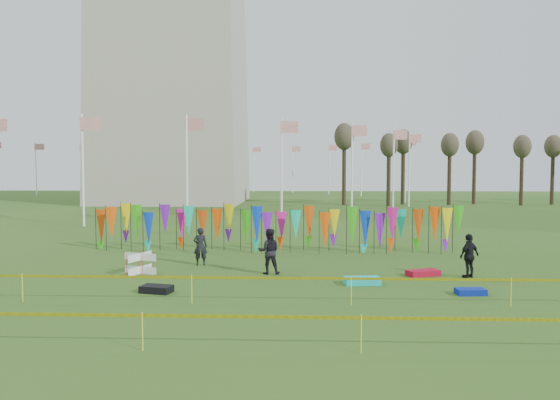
{
  "coord_description": "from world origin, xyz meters",
  "views": [
    {
      "loc": [
        1.56,
        -18.17,
        4.2
      ],
      "look_at": [
        0.59,
        6.0,
        2.76
      ],
      "focal_mm": 35.0,
      "sensor_mm": 36.0,
      "label": 1
    }
  ],
  "objects_px": {
    "kite_bag_turquoise": "(362,281)",
    "kite_bag_black": "(157,289)",
    "person_right": "(469,256)",
    "person_mid": "(269,251)",
    "kite_bag_red": "(423,273)",
    "kite_bag_blue": "(471,292)",
    "person_left": "(200,246)",
    "box_kite": "(140,263)"
  },
  "relations": [
    {
      "from": "box_kite",
      "to": "kite_bag_turquoise",
      "type": "height_order",
      "value": "box_kite"
    },
    {
      "from": "person_right",
      "to": "kite_bag_black",
      "type": "bearing_deg",
      "value": -19.97
    },
    {
      "from": "kite_bag_red",
      "to": "kite_bag_turquoise",
      "type": "bearing_deg",
      "value": -147.21
    },
    {
      "from": "kite_bag_turquoise",
      "to": "kite_bag_blue",
      "type": "xyz_separation_m",
      "value": [
        3.41,
        -1.46,
        -0.03
      ]
    },
    {
      "from": "person_left",
      "to": "kite_bag_turquoise",
      "type": "relative_size",
      "value": 1.3
    },
    {
      "from": "kite_bag_blue",
      "to": "box_kite",
      "type": "bearing_deg",
      "value": 165.77
    },
    {
      "from": "person_right",
      "to": "kite_bag_red",
      "type": "height_order",
      "value": "person_right"
    },
    {
      "from": "box_kite",
      "to": "person_mid",
      "type": "height_order",
      "value": "person_mid"
    },
    {
      "from": "kite_bag_black",
      "to": "kite_bag_turquoise",
      "type": "bearing_deg",
      "value": 12.63
    },
    {
      "from": "box_kite",
      "to": "kite_bag_turquoise",
      "type": "xyz_separation_m",
      "value": [
        8.56,
        -1.57,
        -0.3
      ]
    },
    {
      "from": "person_mid",
      "to": "box_kite",
      "type": "bearing_deg",
      "value": -0.94
    },
    {
      "from": "person_right",
      "to": "person_mid",
      "type": "bearing_deg",
      "value": -37.97
    },
    {
      "from": "person_left",
      "to": "kite_bag_black",
      "type": "distance_m",
      "value": 5.26
    },
    {
      "from": "kite_bag_turquoise",
      "to": "person_mid",
      "type": "bearing_deg",
      "value": 152.5
    },
    {
      "from": "person_mid",
      "to": "kite_bag_turquoise",
      "type": "height_order",
      "value": "person_mid"
    },
    {
      "from": "kite_bag_turquoise",
      "to": "kite_bag_black",
      "type": "relative_size",
      "value": 1.23
    },
    {
      "from": "box_kite",
      "to": "kite_bag_black",
      "type": "distance_m",
      "value": 3.5
    },
    {
      "from": "kite_bag_turquoise",
      "to": "kite_bag_black",
      "type": "height_order",
      "value": "kite_bag_turquoise"
    },
    {
      "from": "box_kite",
      "to": "person_left",
      "type": "bearing_deg",
      "value": 45.28
    },
    {
      "from": "person_mid",
      "to": "person_right",
      "type": "relative_size",
      "value": 1.07
    },
    {
      "from": "box_kite",
      "to": "person_mid",
      "type": "xyz_separation_m",
      "value": [
        5.08,
        0.24,
        0.48
      ]
    },
    {
      "from": "box_kite",
      "to": "person_left",
      "type": "distance_m",
      "value": 2.89
    },
    {
      "from": "kite_bag_turquoise",
      "to": "kite_bag_red",
      "type": "distance_m",
      "value": 3.0
    },
    {
      "from": "person_mid",
      "to": "kite_bag_black",
      "type": "relative_size",
      "value": 1.75
    },
    {
      "from": "box_kite",
      "to": "person_left",
      "type": "height_order",
      "value": "person_left"
    },
    {
      "from": "person_right",
      "to": "box_kite",
      "type": "bearing_deg",
      "value": -35.55
    },
    {
      "from": "box_kite",
      "to": "kite_bag_black",
      "type": "xyz_separation_m",
      "value": [
        1.49,
        -3.15,
        -0.3
      ]
    },
    {
      "from": "kite_bag_blue",
      "to": "kite_bag_black",
      "type": "distance_m",
      "value": 10.47
    },
    {
      "from": "box_kite",
      "to": "kite_bag_blue",
      "type": "xyz_separation_m",
      "value": [
        11.96,
        -3.04,
        -0.32
      ]
    },
    {
      "from": "kite_bag_blue",
      "to": "person_left",
      "type": "bearing_deg",
      "value": 153.02
    },
    {
      "from": "kite_bag_red",
      "to": "person_right",
      "type": "bearing_deg",
      "value": -9.22
    },
    {
      "from": "person_left",
      "to": "kite_bag_red",
      "type": "relative_size",
      "value": 1.3
    },
    {
      "from": "kite_bag_black",
      "to": "box_kite",
      "type": "bearing_deg",
      "value": 115.32
    },
    {
      "from": "person_left",
      "to": "person_right",
      "type": "relative_size",
      "value": 0.97
    },
    {
      "from": "person_left",
      "to": "kite_bag_turquoise",
      "type": "xyz_separation_m",
      "value": [
        6.54,
        -3.6,
        -0.69
      ]
    },
    {
      "from": "person_left",
      "to": "person_right",
      "type": "distance_m",
      "value": 10.98
    },
    {
      "from": "person_right",
      "to": "kite_bag_blue",
      "type": "height_order",
      "value": "person_right"
    },
    {
      "from": "person_right",
      "to": "kite_bag_blue",
      "type": "relative_size",
      "value": 1.76
    },
    {
      "from": "person_mid",
      "to": "kite_bag_blue",
      "type": "xyz_separation_m",
      "value": [
        6.88,
        -3.27,
        -0.8
      ]
    },
    {
      "from": "person_right",
      "to": "kite_bag_red",
      "type": "bearing_deg",
      "value": -43.8
    },
    {
      "from": "kite_bag_blue",
      "to": "person_right",
      "type": "bearing_deg",
      "value": 74.24
    },
    {
      "from": "person_left",
      "to": "person_right",
      "type": "height_order",
      "value": "person_right"
    }
  ]
}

